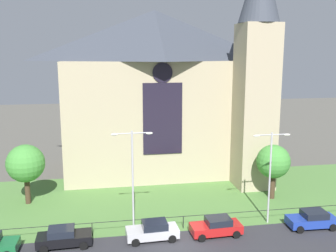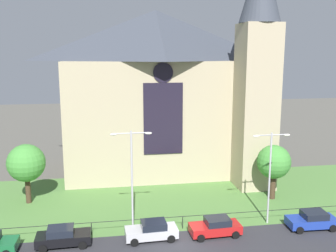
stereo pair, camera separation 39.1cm
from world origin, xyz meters
TOP-DOWN VIEW (x-y plane):
  - ground at (0.00, 10.00)m, footprint 160.00×160.00m
  - grass_verge at (0.00, 8.00)m, footprint 120.00×20.00m
  - church_building at (1.42, 19.20)m, footprint 23.20×16.20m
  - iron_railing at (0.65, 2.50)m, footprint 30.94×0.07m
  - tree_left_far at (-13.58, 10.69)m, footprint 3.75×3.75m
  - tree_right_near at (11.21, 7.84)m, footprint 3.45×3.45m
  - streetlamp_near at (-3.64, 2.40)m, footprint 3.37×0.26m
  - streetlamp_far at (8.33, 2.40)m, footprint 3.37×0.26m
  - parked_car_black at (-9.22, 1.09)m, footprint 4.25×2.13m
  - parked_car_silver at (-2.20, 1.01)m, footprint 4.26×2.14m
  - parked_car_red at (3.10, 0.85)m, footprint 4.27×2.16m
  - parked_car_blue at (11.69, 0.77)m, footprint 4.27×2.16m

SIDE VIEW (x-z plane):
  - ground at x=0.00m, z-range 0.00..0.00m
  - grass_verge at x=0.00m, z-range 0.00..0.01m
  - parked_car_black at x=-9.22m, z-range -0.01..1.50m
  - parked_car_silver at x=-2.20m, z-range -0.01..1.50m
  - parked_car_red at x=3.10m, z-range -0.01..1.50m
  - parked_car_blue at x=11.69m, z-range -0.01..1.50m
  - iron_railing at x=0.65m, z-range 0.41..1.54m
  - tree_right_near at x=11.21m, z-range 1.06..6.74m
  - tree_left_far at x=-13.58m, z-range 1.11..7.16m
  - streetlamp_far at x=8.33m, z-range 1.12..9.34m
  - streetlamp_near at x=-3.64m, z-range 1.15..9.92m
  - church_building at x=1.42m, z-range -2.73..23.27m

